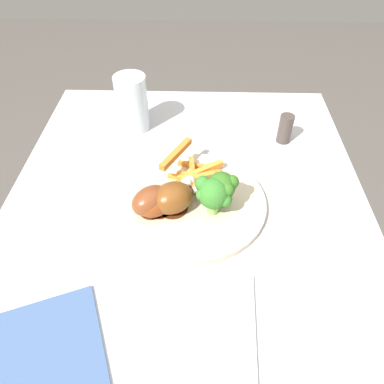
# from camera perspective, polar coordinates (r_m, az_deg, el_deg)

# --- Properties ---
(ground_plane) EXTENTS (6.00, 6.00, 0.00)m
(ground_plane) POSITION_cam_1_polar(r_m,az_deg,el_deg) (1.26, -0.63, -27.63)
(ground_plane) COLOR #4C4742
(dining_table) EXTENTS (0.95, 0.66, 0.72)m
(dining_table) POSITION_cam_1_polar(r_m,az_deg,el_deg) (0.72, -1.01, -13.17)
(dining_table) COLOR #B7B7BC
(dining_table) RESTS_ON ground_plane
(dinner_plate) EXTENTS (0.26, 0.26, 0.01)m
(dinner_plate) POSITION_cam_1_polar(r_m,az_deg,el_deg) (0.66, 0.00, -1.61)
(dinner_plate) COLOR beige
(dinner_plate) RESTS_ON dining_table
(broccoli_floret_front) EXTENTS (0.05, 0.06, 0.07)m
(broccoli_floret_front) POSITION_cam_1_polar(r_m,az_deg,el_deg) (0.60, 3.42, -0.22)
(broccoli_floret_front) COLOR #7EB052
(broccoli_floret_front) RESTS_ON dinner_plate
(broccoli_floret_middle) EXTENTS (0.05, 0.05, 0.07)m
(broccoli_floret_middle) POSITION_cam_1_polar(r_m,az_deg,el_deg) (0.61, 4.75, 0.85)
(broccoli_floret_middle) COLOR #7DA54C
(broccoli_floret_middle) RESTS_ON dinner_plate
(carrot_fries_pile) EXTENTS (0.15, 0.12, 0.05)m
(carrot_fries_pile) POSITION_cam_1_polar(r_m,az_deg,el_deg) (0.68, 0.05, 2.80)
(carrot_fries_pile) COLOR orange
(carrot_fries_pile) RESTS_ON dinner_plate
(chicken_drumstick_near) EXTENTS (0.10, 0.11, 0.05)m
(chicken_drumstick_near) POSITION_cam_1_polar(r_m,az_deg,el_deg) (0.62, -6.06, -1.17)
(chicken_drumstick_near) COLOR #4F2110
(chicken_drumstick_near) RESTS_ON dinner_plate
(chicken_drumstick_far) EXTENTS (0.09, 0.12, 0.05)m
(chicken_drumstick_far) POSITION_cam_1_polar(r_m,az_deg,el_deg) (0.62, -2.81, -0.83)
(chicken_drumstick_far) COLOR #4B230D
(chicken_drumstick_far) RESTS_ON dinner_plate
(chicken_drumstick_extra) EXTENTS (0.11, 0.11, 0.04)m
(chicken_drumstick_extra) POSITION_cam_1_polar(r_m,az_deg,el_deg) (0.63, -4.92, -1.30)
(chicken_drumstick_extra) COLOR #53200C
(chicken_drumstick_extra) RESTS_ON dinner_plate
(fork) EXTENTS (0.19, 0.02, 0.00)m
(fork) POSITION_cam_1_polar(r_m,az_deg,el_deg) (0.53, 9.22, -21.62)
(fork) COLOR silver
(fork) RESTS_ON dining_table
(water_glass) EXTENTS (0.07, 0.07, 0.12)m
(water_glass) POSITION_cam_1_polar(r_m,az_deg,el_deg) (0.82, -9.31, 13.50)
(water_glass) COLOR silver
(water_glass) RESTS_ON dining_table
(napkin) EXTENTS (0.21, 0.19, 0.00)m
(napkin) POSITION_cam_1_polar(r_m,az_deg,el_deg) (0.54, -21.63, -22.96)
(napkin) COLOR #3D5684
(napkin) RESTS_ON dining_table
(pepper_shaker) EXTENTS (0.03, 0.03, 0.06)m
(pepper_shaker) POSITION_cam_1_polar(r_m,az_deg,el_deg) (0.81, 14.34, 9.54)
(pepper_shaker) COLOR #423833
(pepper_shaker) RESTS_ON dining_table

